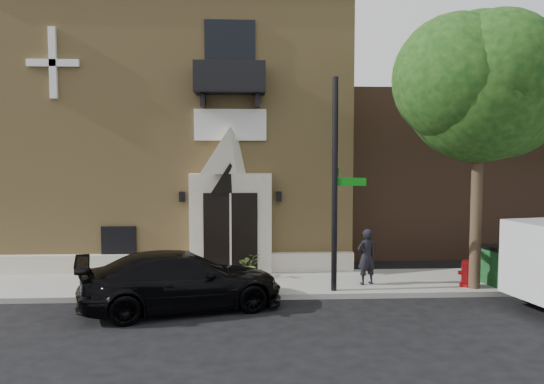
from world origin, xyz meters
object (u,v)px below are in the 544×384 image
at_px(pedestrian_near, 366,257).
at_px(black_sedan, 182,281).
at_px(fire_hydrant, 466,273).
at_px(street_sign, 335,184).
at_px(dumpster, 516,265).

bearing_deg(pedestrian_near, black_sedan, -3.36).
relative_size(fire_hydrant, pedestrian_near, 0.48).
bearing_deg(street_sign, black_sedan, -148.52).
distance_m(black_sedan, fire_hydrant, 8.11).
bearing_deg(fire_hydrant, black_sedan, -170.34).
bearing_deg(dumpster, black_sedan, -179.89).
height_order(fire_hydrant, pedestrian_near, pedestrian_near).
distance_m(fire_hydrant, pedestrian_near, 2.88).
xyz_separation_m(street_sign, pedestrian_near, (1.04, 0.63, -2.16)).
relative_size(street_sign, dumpster, 3.17).
distance_m(dumpster, pedestrian_near, 4.41).
xyz_separation_m(street_sign, dumpster, (5.44, 0.43, -2.41)).
relative_size(black_sedan, dumpster, 2.74).
bearing_deg(dumpster, pedestrian_near, 168.27).
relative_size(street_sign, pedestrian_near, 3.62).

